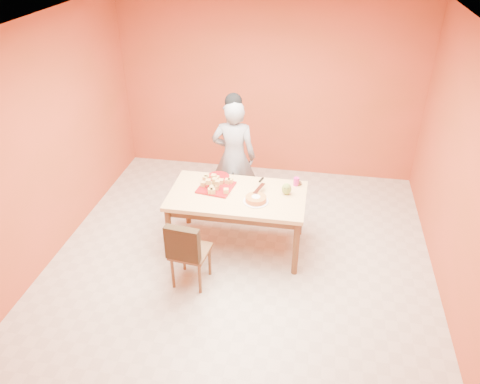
% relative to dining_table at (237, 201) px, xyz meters
% --- Properties ---
extents(floor, '(5.00, 5.00, 0.00)m').
position_rel_dining_table_xyz_m(floor, '(0.09, -0.40, -0.67)').
color(floor, beige).
rests_on(floor, ground).
extents(ceiling, '(5.00, 5.00, 0.00)m').
position_rel_dining_table_xyz_m(ceiling, '(0.09, -0.40, 2.03)').
color(ceiling, silver).
rests_on(ceiling, wall_back).
extents(wall_back, '(4.50, 0.00, 4.50)m').
position_rel_dining_table_xyz_m(wall_back, '(0.09, 2.10, 0.68)').
color(wall_back, '#C9482E').
rests_on(wall_back, floor).
extents(wall_left, '(0.00, 5.00, 5.00)m').
position_rel_dining_table_xyz_m(wall_left, '(-2.16, -0.40, 0.68)').
color(wall_left, '#C9482E').
rests_on(wall_left, floor).
extents(wall_right, '(0.00, 5.00, 5.00)m').
position_rel_dining_table_xyz_m(wall_right, '(2.34, -0.40, 0.68)').
color(wall_right, '#C9482E').
rests_on(wall_right, floor).
extents(dining_table, '(1.60, 0.90, 0.76)m').
position_rel_dining_table_xyz_m(dining_table, '(0.00, 0.00, 0.00)').
color(dining_table, '#E8CA79').
rests_on(dining_table, floor).
extents(dining_chair, '(0.44, 0.50, 0.86)m').
position_rel_dining_table_xyz_m(dining_chair, '(-0.39, -0.74, -0.22)').
color(dining_chair, brown).
rests_on(dining_chair, floor).
extents(pastry_pile, '(0.35, 0.35, 0.11)m').
position_rel_dining_table_xyz_m(pastry_pile, '(-0.27, 0.09, 0.17)').
color(pastry_pile, tan).
rests_on(pastry_pile, pastry_platter).
extents(person, '(0.60, 0.41, 1.60)m').
position_rel_dining_table_xyz_m(person, '(-0.20, 0.85, 0.14)').
color(person, gray).
rests_on(person, floor).
extents(pastry_platter, '(0.44, 0.44, 0.02)m').
position_rel_dining_table_xyz_m(pastry_platter, '(-0.27, 0.09, 0.11)').
color(pastry_platter, maroon).
rests_on(pastry_platter, dining_table).
extents(red_dinner_plate, '(0.28, 0.28, 0.02)m').
position_rel_dining_table_xyz_m(red_dinner_plate, '(-0.30, 0.35, 0.10)').
color(red_dinner_plate, maroon).
rests_on(red_dinner_plate, dining_table).
extents(white_cake_plate, '(0.32, 0.32, 0.01)m').
position_rel_dining_table_xyz_m(white_cake_plate, '(0.24, -0.13, 0.10)').
color(white_cake_plate, white).
rests_on(white_cake_plate, dining_table).
extents(sponge_cake, '(0.29, 0.29, 0.05)m').
position_rel_dining_table_xyz_m(sponge_cake, '(0.24, -0.13, 0.13)').
color(sponge_cake, '#CB6E34').
rests_on(sponge_cake, white_cake_plate).
extents(cake_server, '(0.12, 0.27, 0.01)m').
position_rel_dining_table_xyz_m(cake_server, '(0.25, 0.05, 0.17)').
color(cake_server, silver).
rests_on(cake_server, sponge_cake).
extents(egg_ornament, '(0.13, 0.11, 0.14)m').
position_rel_dining_table_xyz_m(egg_ornament, '(0.57, 0.10, 0.17)').
color(egg_ornament, olive).
rests_on(egg_ornament, dining_table).
extents(magenta_glass, '(0.07, 0.07, 0.10)m').
position_rel_dining_table_xyz_m(magenta_glass, '(0.66, 0.33, 0.14)').
color(magenta_glass, '#BE1C78').
rests_on(magenta_glass, dining_table).
extents(checker_tin, '(0.12, 0.12, 0.03)m').
position_rel_dining_table_xyz_m(checker_tin, '(0.68, 0.35, 0.11)').
color(checker_tin, black).
rests_on(checker_tin, dining_table).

